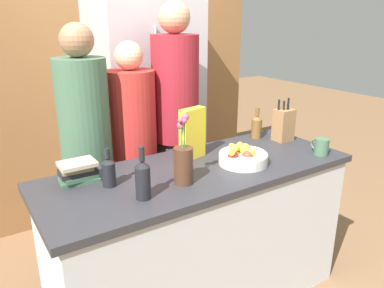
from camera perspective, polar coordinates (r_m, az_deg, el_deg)
name	(u,v)px	position (r m, az deg, el deg)	size (l,w,h in m)	color
kitchen_island	(200,237)	(2.34, 1.19, -14.00)	(1.82, 0.69, 0.91)	silver
back_wall_wood	(100,69)	(3.37, -13.81, 10.98)	(3.02, 0.12, 2.60)	olive
refrigerator	(147,107)	(3.20, -6.90, 5.62)	(0.82, 0.63, 2.01)	#B7B7BC
fruit_bowl	(243,157)	(2.20, 7.79, -1.90)	(0.29, 0.29, 0.11)	silver
knife_block	(283,125)	(2.65, 13.77, 2.88)	(0.12, 0.10, 0.29)	olive
flower_vase	(183,162)	(1.90, -1.31, -2.79)	(0.10, 0.10, 0.37)	#4C2D1E
cereal_box	(192,133)	(2.24, 0.06, 1.62)	(0.18, 0.09, 0.31)	yellow
coffee_mug	(321,147)	(2.46, 19.07, -0.37)	(0.09, 0.13, 0.10)	#42664C
book_stack	(78,172)	(2.03, -16.99, -4.05)	(0.21, 0.15, 0.11)	#3D6047
bottle_oil	(257,126)	(2.68, 9.82, 2.71)	(0.07, 0.07, 0.22)	brown
bottle_vinegar	(109,171)	(1.93, -12.57, -4.09)	(0.07, 0.07, 0.20)	black
bottle_wine	(143,178)	(1.76, -7.51, -5.23)	(0.07, 0.07, 0.26)	black
person_at_sink	(87,146)	(2.42, -15.74, -0.24)	(0.31, 0.31, 1.70)	#383842
person_in_blue	(133,145)	(2.61, -8.91, -0.13)	(0.32, 0.32, 1.59)	#383842
person_in_red_tee	(176,118)	(2.69, -2.50, 3.99)	(0.33, 0.33, 1.83)	#383842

